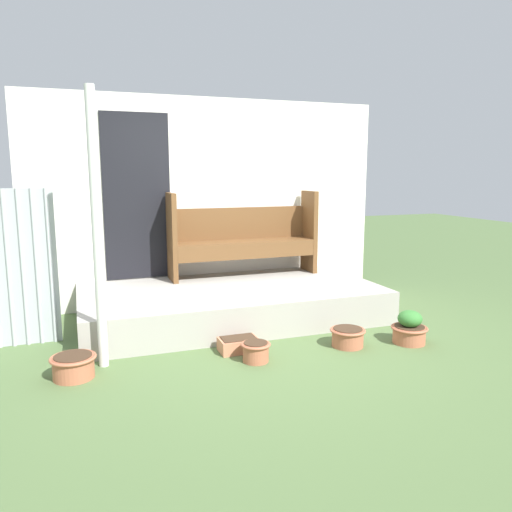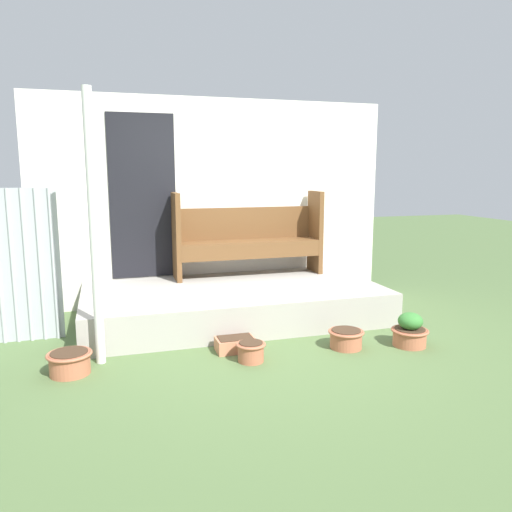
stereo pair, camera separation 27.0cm
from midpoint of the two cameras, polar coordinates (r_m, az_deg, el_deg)
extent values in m
plane|color=#516B3D|center=(5.09, -0.89, -9.75)|extent=(24.00, 24.00, 0.00)
cube|color=#A8A399|center=(5.80, -4.16, -5.40)|extent=(3.36, 1.71, 0.37)
cube|color=white|center=(6.47, -6.44, 6.15)|extent=(4.56, 0.06, 2.60)
cube|color=black|center=(6.28, -14.65, 6.54)|extent=(0.80, 0.02, 2.00)
cylinder|color=silver|center=(5.38, -27.75, -1.35)|extent=(0.04, 0.04, 1.53)
cylinder|color=silver|center=(5.36, -26.42, -1.28)|extent=(0.04, 0.04, 1.53)
cylinder|color=silver|center=(5.35, -25.09, -1.21)|extent=(0.04, 0.04, 1.53)
cylinder|color=silver|center=(5.34, -23.76, -1.13)|extent=(0.04, 0.04, 1.53)
cylinder|color=white|center=(4.44, -19.39, 2.66)|extent=(0.08, 0.08, 2.38)
cube|color=brown|center=(6.11, -10.84, 2.10)|extent=(0.06, 0.40, 1.06)
cube|color=brown|center=(6.64, 4.93, 2.82)|extent=(0.06, 0.40, 1.06)
cube|color=brown|center=(6.33, -2.62, 1.57)|extent=(1.77, 0.40, 0.04)
cube|color=brown|center=(6.17, -2.10, 0.41)|extent=(1.77, 0.03, 0.16)
cube|color=brown|center=(6.47, -3.11, 3.75)|extent=(1.77, 0.04, 0.41)
cylinder|color=#B76647|center=(4.52, -21.78, -11.73)|extent=(0.33, 0.33, 0.19)
torus|color=#B76647|center=(4.50, -21.85, -10.76)|extent=(0.38, 0.38, 0.02)
cylinder|color=#422D1E|center=(4.49, -21.86, -10.56)|extent=(0.30, 0.30, 0.01)
cylinder|color=#B76647|center=(4.56, -1.76, -10.95)|extent=(0.23, 0.23, 0.17)
torus|color=#B76647|center=(4.53, -1.76, -10.08)|extent=(0.27, 0.27, 0.02)
cylinder|color=#422D1E|center=(4.53, -1.76, -9.89)|extent=(0.21, 0.21, 0.01)
cylinder|color=#B76647|center=(4.99, 8.89, -9.21)|extent=(0.31, 0.31, 0.17)
torus|color=#B76647|center=(4.96, 8.91, -8.40)|extent=(0.35, 0.35, 0.02)
cylinder|color=#422D1E|center=(4.96, 8.92, -8.22)|extent=(0.28, 0.28, 0.01)
cylinder|color=#B76647|center=(5.21, 15.67, -8.68)|extent=(0.32, 0.32, 0.17)
torus|color=#B76647|center=(5.19, 15.71, -7.92)|extent=(0.36, 0.36, 0.02)
cylinder|color=#422D1E|center=(5.18, 15.71, -7.75)|extent=(0.29, 0.29, 0.01)
ellipsoid|color=#387A33|center=(5.16, 15.75, -6.92)|extent=(0.24, 0.24, 0.17)
cube|color=tan|center=(4.81, -3.64, -10.11)|extent=(0.37, 0.23, 0.13)
cube|color=#422D1E|center=(4.79, -3.65, -9.34)|extent=(0.32, 0.20, 0.01)
camera|label=1|loc=(0.13, -91.49, -0.25)|focal=35.00mm
camera|label=2|loc=(0.13, 88.51, 0.25)|focal=35.00mm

